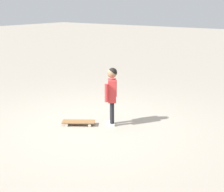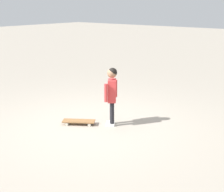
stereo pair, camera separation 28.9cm
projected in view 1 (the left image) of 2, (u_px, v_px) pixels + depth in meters
The scene contains 3 objects.
ground_plane at pixel (93, 127), 5.65m from camera, with size 50.00×50.00×0.00m, color #9E9384.
child_person at pixel (112, 90), 5.57m from camera, with size 0.40×0.27×1.06m.
skateboard at pixel (79, 122), 5.72m from camera, with size 0.49×0.60×0.07m.
Camera 1 is at (4.09, 3.34, 2.12)m, focal length 50.36 mm.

